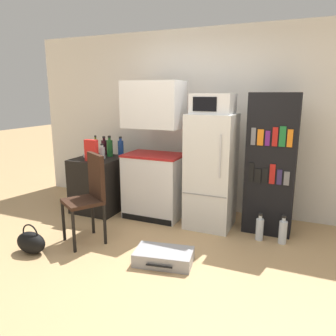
{
  "coord_description": "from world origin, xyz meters",
  "views": [
    {
      "loc": [
        1.3,
        -2.65,
        1.72
      ],
      "look_at": [
        -0.22,
        0.85,
        0.84
      ],
      "focal_mm": 35.0,
      "sensor_mm": 36.0,
      "label": 1
    }
  ],
  "objects_px": {
    "bottle_wine_dark": "(104,147)",
    "chair": "(90,191)",
    "bookshelf": "(271,165)",
    "handbag": "(31,242)",
    "bowl": "(89,155)",
    "cereal_box": "(91,150)",
    "bottle_clear_short": "(102,152)",
    "bottle_green_tall": "(110,148)",
    "bottle_olive_oil": "(96,146)",
    "water_bottle_middle": "(283,232)",
    "water_bottle_front": "(260,229)",
    "suitcase_large_flat": "(164,257)",
    "side_table": "(100,184)",
    "kitchen_hutch": "(154,157)",
    "bottle_blue_soda": "(121,148)",
    "microwave": "(213,104)",
    "refrigerator": "(211,172)"
  },
  "relations": [
    {
      "from": "handbag",
      "to": "bottle_green_tall",
      "type": "bearing_deg",
      "value": 90.85
    },
    {
      "from": "bottle_olive_oil",
      "to": "bottle_wine_dark",
      "type": "distance_m",
      "value": 0.16
    },
    {
      "from": "kitchen_hutch",
      "to": "microwave",
      "type": "height_order",
      "value": "kitchen_hutch"
    },
    {
      "from": "bottle_olive_oil",
      "to": "cereal_box",
      "type": "distance_m",
      "value": 0.58
    },
    {
      "from": "kitchen_hutch",
      "to": "chair",
      "type": "bearing_deg",
      "value": -108.36
    },
    {
      "from": "side_table",
      "to": "bottle_olive_oil",
      "type": "bearing_deg",
      "value": 130.97
    },
    {
      "from": "bowl",
      "to": "handbag",
      "type": "height_order",
      "value": "bowl"
    },
    {
      "from": "bottle_green_tall",
      "to": "bottle_olive_oil",
      "type": "bearing_deg",
      "value": 162.62
    },
    {
      "from": "side_table",
      "to": "bookshelf",
      "type": "xyz_separation_m",
      "value": [
        2.4,
        0.18,
        0.47
      ]
    },
    {
      "from": "microwave",
      "to": "bottle_green_tall",
      "type": "distance_m",
      "value": 1.74
    },
    {
      "from": "bottle_green_tall",
      "to": "chair",
      "type": "bearing_deg",
      "value": -68.18
    },
    {
      "from": "kitchen_hutch",
      "to": "bottle_olive_oil",
      "type": "distance_m",
      "value": 1.12
    },
    {
      "from": "chair",
      "to": "water_bottle_middle",
      "type": "bearing_deg",
      "value": 53.23
    },
    {
      "from": "chair",
      "to": "kitchen_hutch",
      "type": "bearing_deg",
      "value": 103.65
    },
    {
      "from": "bookshelf",
      "to": "bowl",
      "type": "xyz_separation_m",
      "value": [
        -2.59,
        -0.17,
        -0.05
      ]
    },
    {
      "from": "bowl",
      "to": "chair",
      "type": "xyz_separation_m",
      "value": [
        0.71,
        -0.95,
        -0.2
      ]
    },
    {
      "from": "bowl",
      "to": "cereal_box",
      "type": "height_order",
      "value": "cereal_box"
    },
    {
      "from": "water_bottle_front",
      "to": "bottle_clear_short",
      "type": "bearing_deg",
      "value": 177.34
    },
    {
      "from": "bookshelf",
      "to": "chair",
      "type": "xyz_separation_m",
      "value": [
        -1.87,
        -1.11,
        -0.25
      ]
    },
    {
      "from": "water_bottle_middle",
      "to": "microwave",
      "type": "bearing_deg",
      "value": 168.85
    },
    {
      "from": "water_bottle_middle",
      "to": "cereal_box",
      "type": "bearing_deg",
      "value": -177.55
    },
    {
      "from": "bookshelf",
      "to": "handbag",
      "type": "distance_m",
      "value": 2.92
    },
    {
      "from": "side_table",
      "to": "water_bottle_middle",
      "type": "height_order",
      "value": "side_table"
    },
    {
      "from": "bookshelf",
      "to": "bottle_green_tall",
      "type": "relative_size",
      "value": 5.58
    },
    {
      "from": "bottle_olive_oil",
      "to": "chair",
      "type": "distance_m",
      "value": 1.46
    },
    {
      "from": "side_table",
      "to": "bottle_blue_soda",
      "type": "relative_size",
      "value": 2.76
    },
    {
      "from": "bottle_green_tall",
      "to": "suitcase_large_flat",
      "type": "bearing_deg",
      "value": -41.08
    },
    {
      "from": "kitchen_hutch",
      "to": "cereal_box",
      "type": "distance_m",
      "value": 0.87
    },
    {
      "from": "bowl",
      "to": "bottle_wine_dark",
      "type": "bearing_deg",
      "value": 68.26
    },
    {
      "from": "microwave",
      "to": "bookshelf",
      "type": "bearing_deg",
      "value": 9.12
    },
    {
      "from": "bookshelf",
      "to": "microwave",
      "type": "bearing_deg",
      "value": -170.88
    },
    {
      "from": "handbag",
      "to": "cereal_box",
      "type": "bearing_deg",
      "value": 92.66
    },
    {
      "from": "bottle_olive_oil",
      "to": "bottle_blue_soda",
      "type": "height_order",
      "value": "bottle_blue_soda"
    },
    {
      "from": "bowl",
      "to": "cereal_box",
      "type": "relative_size",
      "value": 0.54
    },
    {
      "from": "bottle_clear_short",
      "to": "bottle_green_tall",
      "type": "bearing_deg",
      "value": 90.4
    },
    {
      "from": "bottle_olive_oil",
      "to": "bottle_green_tall",
      "type": "bearing_deg",
      "value": -17.38
    },
    {
      "from": "kitchen_hutch",
      "to": "bottle_blue_soda",
      "type": "xyz_separation_m",
      "value": [
        -0.66,
        0.21,
        0.05
      ]
    },
    {
      "from": "bowl",
      "to": "water_bottle_front",
      "type": "bearing_deg",
      "value": -3.23
    },
    {
      "from": "bottle_wine_dark",
      "to": "cereal_box",
      "type": "relative_size",
      "value": 0.93
    },
    {
      "from": "cereal_box",
      "to": "handbag",
      "type": "xyz_separation_m",
      "value": [
        0.06,
        -1.24,
        -0.82
      ]
    },
    {
      "from": "microwave",
      "to": "bowl",
      "type": "relative_size",
      "value": 3.08
    },
    {
      "from": "bottle_wine_dark",
      "to": "bottle_clear_short",
      "type": "bearing_deg",
      "value": -60.56
    },
    {
      "from": "kitchen_hutch",
      "to": "suitcase_large_flat",
      "type": "height_order",
      "value": "kitchen_hutch"
    },
    {
      "from": "suitcase_large_flat",
      "to": "bottle_green_tall",
      "type": "bearing_deg",
      "value": 128.59
    },
    {
      "from": "kitchen_hutch",
      "to": "bottle_green_tall",
      "type": "xyz_separation_m",
      "value": [
        -0.78,
        0.09,
        0.06
      ]
    },
    {
      "from": "refrigerator",
      "to": "bottle_green_tall",
      "type": "bearing_deg",
      "value": 176.15
    },
    {
      "from": "bottle_blue_soda",
      "to": "bottle_wine_dark",
      "type": "bearing_deg",
      "value": -175.35
    },
    {
      "from": "bottle_wine_dark",
      "to": "chair",
      "type": "xyz_separation_m",
      "value": [
        0.61,
        -1.2,
        -0.3
      ]
    },
    {
      "from": "bottle_green_tall",
      "to": "water_bottle_front",
      "type": "distance_m",
      "value": 2.42
    },
    {
      "from": "bottle_olive_oil",
      "to": "suitcase_large_flat",
      "type": "relative_size",
      "value": 0.44
    }
  ]
}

